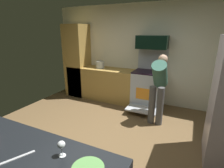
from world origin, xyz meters
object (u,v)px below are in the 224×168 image
object	(u,v)px
person_cook	(159,84)
stock_pot	(100,65)
oven_range	(148,88)
wine_glass_mid	(61,145)
microwave	(152,42)

from	to	relation	value
person_cook	stock_pot	world-z (taller)	person_cook
person_cook	stock_pot	xyz separation A→B (m)	(-1.79, 0.69, 0.15)
oven_range	person_cook	distance (m)	0.84
stock_pot	wine_glass_mid	bearing A→B (deg)	-65.91
microwave	person_cook	world-z (taller)	microwave
oven_range	stock_pot	xyz separation A→B (m)	(-1.42, 0.02, 0.49)
wine_glass_mid	stock_pot	world-z (taller)	stock_pot
oven_range	person_cook	size ratio (longest dim) A/B	1.04
person_cook	wine_glass_mid	size ratio (longest dim) A/B	9.84
microwave	person_cook	distance (m)	1.17
microwave	stock_pot	world-z (taller)	microwave
oven_range	stock_pot	bearing A→B (deg)	179.35
person_cook	wine_glass_mid	world-z (taller)	person_cook
oven_range	wine_glass_mid	distance (m)	3.32
oven_range	microwave	size ratio (longest dim) A/B	2.02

